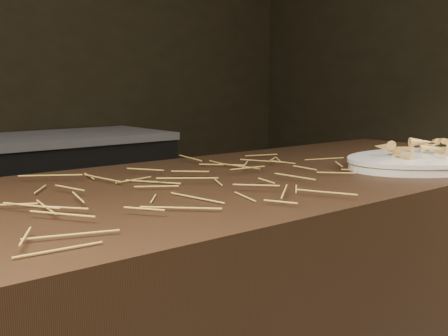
{
  "coord_description": "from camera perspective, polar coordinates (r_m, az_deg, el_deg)",
  "views": [
    {
      "loc": [
        -0.55,
        -0.63,
        1.11
      ],
      "look_at": [
        0.08,
        0.13,
        0.96
      ],
      "focal_mm": 45.0,
      "sensor_mm": 36.0,
      "label": 1
    }
  ],
  "objects": [
    {
      "name": "roasted_veg_heap",
      "position": [
        1.5,
        19.96,
        1.95
      ],
      "size": [
        0.24,
        0.2,
        0.05
      ],
      "primitive_type": null,
      "rotation": [
        0.0,
        0.0,
        -0.19
      ],
      "color": "#C1883B",
      "rests_on": "serving_platter"
    },
    {
      "name": "serving_platter",
      "position": [
        1.5,
        19.89,
        0.56
      ],
      "size": [
        0.49,
        0.37,
        0.02
      ],
      "primitive_type": null,
      "rotation": [
        0.0,
        0.0,
        -0.19
      ],
      "color": "white",
      "rests_on": "main_counter"
    },
    {
      "name": "straw_bedding",
      "position": [
        1.1,
        -8.89,
        -2.01
      ],
      "size": [
        1.4,
        0.6,
        0.02
      ],
      "primitive_type": null,
      "color": "olive",
      "rests_on": "main_counter"
    }
  ]
}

